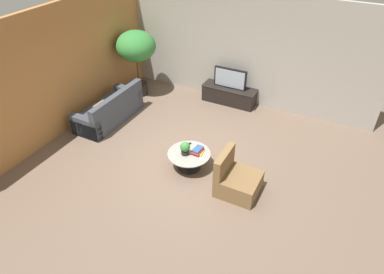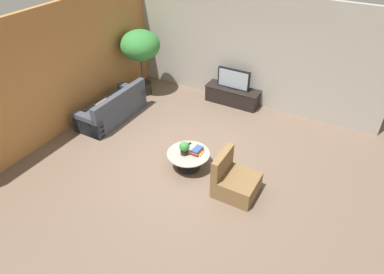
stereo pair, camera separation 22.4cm
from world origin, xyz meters
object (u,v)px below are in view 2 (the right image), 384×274
Objects in this scene: television at (234,79)px; couch_by_wall at (113,109)px; potted_palm_tall at (140,48)px; coffee_table at (188,157)px; media_console at (232,95)px; potted_plant_tabletop at (184,148)px; armchair_wicker at (234,181)px.

television reaches higher than couch_by_wall.
television is at bearing 15.97° from potted_palm_tall.
television is at bearing 133.54° from couch_by_wall.
potted_palm_tall is at bearing -175.08° from couch_by_wall.
potted_palm_tall reaches higher than coffee_table.
television is 3.35m from couch_by_wall.
media_console is 5.10× the size of potted_plant_tabletop.
potted_palm_tall is 6.35× the size of potted_plant_tabletop.
media_console is 3.32m from couch_by_wall.
armchair_wicker reaches higher than media_console.
couch_by_wall is at bearing -136.43° from media_console.
armchair_wicker is (3.88, -0.97, -0.01)m from couch_by_wall.
potted_palm_tall reaches higher than media_console.
armchair_wicker reaches higher than couch_by_wall.
coffee_table is 1.18m from armchair_wicker.
television reaches higher than armchair_wicker.
couch_by_wall is at bearing -85.08° from potted_palm_tall.
potted_plant_tabletop reaches higher than coffee_table.
couch_by_wall is (-2.72, 0.76, 0.02)m from coffee_table.
television is 3.10m from coffee_table.
potted_palm_tall is (-2.54, -0.73, 1.13)m from media_console.
couch_by_wall reaches higher than media_console.
television is (-0.00, -0.00, 0.50)m from media_console.
potted_plant_tabletop is (0.26, -3.10, -0.21)m from television.
armchair_wicker is at bearing -65.60° from media_console.
coffee_table is 0.49× the size of potted_palm_tall.
couch_by_wall is 4.00m from armchair_wicker.
couch_by_wall is at bearing -136.46° from television.
television is at bearing 24.41° from armchair_wicker.
armchair_wicker is (1.48, -3.25, -0.48)m from television.
potted_plant_tabletop is (-1.22, 0.15, 0.27)m from armchair_wicker.
potted_plant_tabletop is (0.26, -3.10, 0.29)m from media_console.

